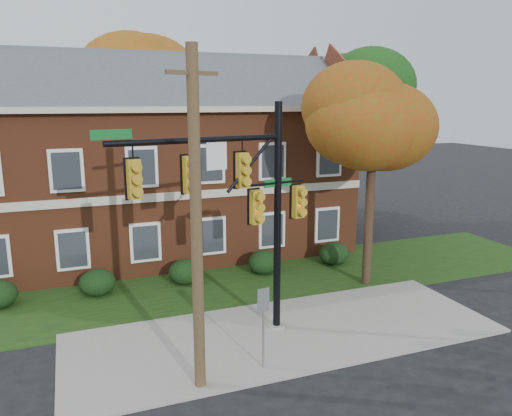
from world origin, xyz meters
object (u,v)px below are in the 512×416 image
object	(u,v)px
tree_right_rear	(351,89)
traffic_signal	(241,197)
hedge_center	(185,272)
tree_far_rear	(155,78)
hedge_far_right	(334,254)
hedge_right	(264,262)
hedge_left	(97,282)
utility_pole	(196,225)
apartment_building	(159,152)
tree_near_right	(381,122)
sign_post	(263,315)

from	to	relation	value
tree_right_rear	traffic_signal	world-z (taller)	tree_right_rear
hedge_center	tree_far_rear	size ratio (longest dim) A/B	0.12
hedge_center	traffic_signal	bearing A→B (deg)	-84.30
tree_right_rear	traffic_signal	distance (m)	16.21
hedge_far_right	traffic_signal	xyz separation A→B (m)	(-6.45, -5.49, 4.10)
hedge_right	hedge_far_right	xyz separation A→B (m)	(3.50, 0.00, 0.00)
hedge_right	traffic_signal	size ratio (longest dim) A/B	0.19
hedge_left	utility_pole	world-z (taller)	utility_pole
apartment_building	tree_far_rear	size ratio (longest dim) A/B	1.63
utility_pole	tree_right_rear	bearing A→B (deg)	31.97
tree_near_right	sign_post	size ratio (longest dim) A/B	3.52
tree_right_rear	hedge_right	bearing A→B (deg)	-141.98
hedge_far_right	hedge_center	bearing A→B (deg)	180.00
traffic_signal	utility_pole	distance (m)	2.94
apartment_building	tree_right_rear	bearing A→B (deg)	4.33
hedge_right	hedge_far_right	bearing A→B (deg)	0.00
hedge_right	sign_post	world-z (taller)	sign_post
hedge_right	tree_near_right	size ratio (longest dim) A/B	0.16
apartment_building	tree_near_right	distance (m)	10.97
tree_right_rear	sign_post	xyz separation A→B (m)	(-10.81, -13.57, -6.47)
hedge_right	utility_pole	xyz separation A→B (m)	(-4.89, -7.70, 3.93)
apartment_building	traffic_signal	xyz separation A→B (m)	(0.55, -10.74, -0.36)
hedge_left	sign_post	world-z (taller)	sign_post
hedge_left	utility_pole	bearing A→B (deg)	-74.67
hedge_left	tree_far_rear	distance (m)	16.25
hedge_right	tree_right_rear	size ratio (longest dim) A/B	0.13
hedge_far_right	tree_far_rear	distance (m)	16.51
tree_near_right	sign_post	world-z (taller)	tree_near_right
hedge_right	tree_far_rear	bearing A→B (deg)	99.36
hedge_left	traffic_signal	world-z (taller)	traffic_signal
apartment_building	hedge_center	world-z (taller)	apartment_building
apartment_building	hedge_right	world-z (taller)	apartment_building
tree_near_right	tree_far_rear	distance (m)	17.12
hedge_right	tree_far_rear	distance (m)	15.66
hedge_center	sign_post	size ratio (longest dim) A/B	0.57
hedge_center	utility_pole	bearing A→B (deg)	-100.22
apartment_building	hedge_left	size ratio (longest dim) A/B	13.43
hedge_far_right	tree_right_rear	xyz separation A→B (m)	(4.31, 6.11, 7.60)
hedge_right	utility_pole	size ratio (longest dim) A/B	0.16
traffic_signal	utility_pole	world-z (taller)	utility_pole
tree_near_right	hedge_right	bearing A→B (deg)	142.72
hedge_far_right	tree_near_right	size ratio (longest dim) A/B	0.16
hedge_far_right	tree_far_rear	world-z (taller)	tree_far_rear
hedge_far_right	traffic_signal	distance (m)	9.41
hedge_center	utility_pole	world-z (taller)	utility_pole
sign_post	tree_right_rear	bearing A→B (deg)	45.20
apartment_building	tree_right_rear	xyz separation A→B (m)	(11.31, 0.86, 3.13)
hedge_center	tree_far_rear	world-z (taller)	tree_far_rear
hedge_center	traffic_signal	xyz separation A→B (m)	(0.55, -5.49, 4.10)
hedge_left	hedge_center	world-z (taller)	same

